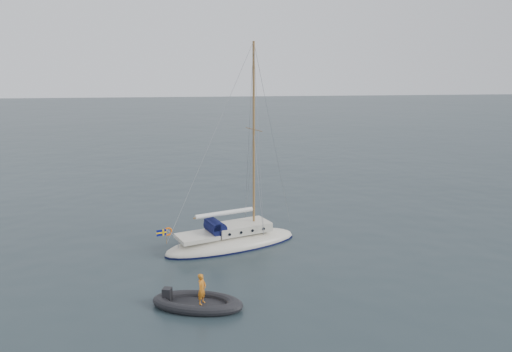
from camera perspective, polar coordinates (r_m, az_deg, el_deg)
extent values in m
plane|color=black|center=(28.05, 5.70, -9.29)|extent=(300.00, 300.00, 0.00)
ellipsoid|color=beige|center=(29.63, -2.76, -7.75)|extent=(8.17, 2.54, 1.36)
cube|color=beige|center=(29.38, -1.54, -5.98)|extent=(3.27, 1.73, 0.50)
cube|color=beige|center=(29.27, -7.06, -6.44)|extent=(2.18, 1.73, 0.23)
cylinder|color=#0B0F35|center=(29.18, -4.84, -5.64)|extent=(0.87, 1.50, 0.87)
cube|color=#0B0F35|center=(29.12, -5.20, -5.31)|extent=(0.41, 1.50, 0.36)
cylinder|color=olive|center=(28.27, 0.05, 4.13)|extent=(0.14, 0.14, 10.90)
cylinder|color=olive|center=(28.20, 0.05, 5.22)|extent=(0.05, 2.00, 0.05)
cylinder|color=olive|center=(29.00, -3.70, -4.24)|extent=(3.81, 0.09, 0.09)
cylinder|color=silver|center=(28.98, -3.70, -4.16)|extent=(3.55, 0.25, 0.25)
cylinder|color=#94959C|center=(29.18, -9.94, -5.80)|extent=(0.04, 2.00, 0.04)
torus|color=#DF5708|center=(29.70, -10.00, -5.47)|extent=(0.49, 0.09, 0.49)
cylinder|color=olive|center=(29.22, -10.56, -5.98)|extent=(0.03, 0.03, 0.82)
cube|color=#080E5B|center=(29.15, -11.12, -5.48)|extent=(0.54, 0.02, 0.35)
cube|color=#FFBD00|center=(29.15, -11.12, -5.48)|extent=(0.56, 0.03, 0.08)
cube|color=#FFBD00|center=(29.15, -10.93, -5.48)|extent=(0.08, 0.03, 0.36)
cylinder|color=black|center=(30.11, -3.96, -5.55)|extent=(0.16, 0.05, 0.16)
cylinder|color=black|center=(28.46, -3.72, -6.62)|extent=(0.16, 0.05, 0.16)
cylinder|color=black|center=(30.16, -2.58, -5.50)|extent=(0.16, 0.05, 0.16)
cylinder|color=black|center=(28.52, -2.26, -6.57)|extent=(0.16, 0.05, 0.16)
cylinder|color=black|center=(30.23, -1.20, -5.44)|extent=(0.16, 0.05, 0.16)
cylinder|color=black|center=(28.59, -0.80, -6.51)|extent=(0.16, 0.05, 0.16)
cylinder|color=black|center=(30.32, 0.17, -5.39)|extent=(0.16, 0.05, 0.16)
cylinder|color=black|center=(28.68, 0.65, -6.44)|extent=(0.16, 0.05, 0.16)
cube|color=#4B4A4F|center=(29.75, -0.85, -7.66)|extent=(1.84, 0.76, 0.11)
cube|color=black|center=(22.72, -6.69, -14.34)|extent=(2.54, 1.06, 0.13)
cube|color=black|center=(22.61, -10.31, -13.69)|extent=(0.37, 0.37, 0.64)
imported|color=#C66B18|center=(22.40, -6.19, -12.64)|extent=(0.44, 0.57, 1.39)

